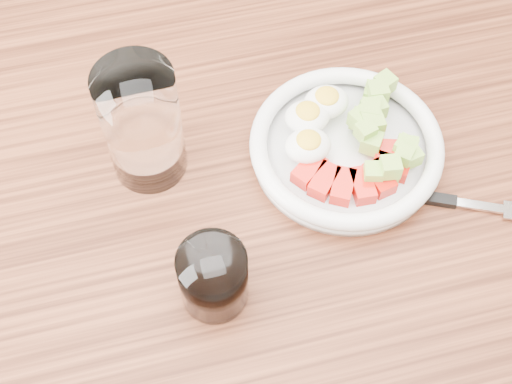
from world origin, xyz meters
TOP-DOWN VIEW (x-y plane):
  - ground at (0.00, 0.00)m, footprint 4.00×4.00m
  - dining_table at (0.00, 0.00)m, footprint 1.50×0.90m
  - bowl at (0.12, 0.06)m, footprint 0.25×0.25m
  - fork at (0.21, -0.04)m, footprint 0.21×0.11m
  - water_glass at (-0.13, 0.10)m, footprint 0.10×0.10m
  - coffee_glass at (-0.09, -0.09)m, footprint 0.08×0.08m

SIDE VIEW (x-z plane):
  - ground at x=0.00m, z-range 0.00..0.00m
  - dining_table at x=0.00m, z-range 0.28..1.05m
  - fork at x=0.21m, z-range 0.77..0.78m
  - bowl at x=0.12m, z-range 0.76..0.82m
  - coffee_glass at x=-0.09m, z-range 0.77..0.86m
  - water_glass at x=-0.13m, z-range 0.77..0.94m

